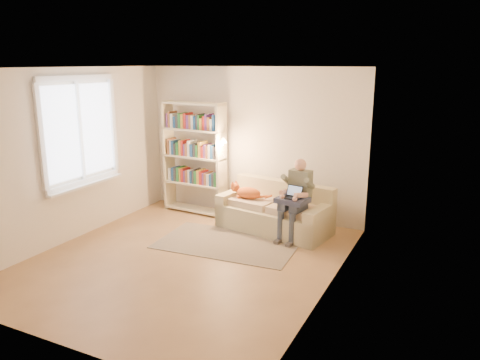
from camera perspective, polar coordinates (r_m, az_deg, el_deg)
The scene contains 14 objects.
floor at distance 6.64m, azimuth -6.63°, elevation -9.62°, with size 4.50×4.50×0.00m, color olive.
ceiling at distance 6.08m, azimuth -7.35°, elevation 13.43°, with size 4.00×4.50×0.02m, color white.
wall_left at distance 7.49m, azimuth -19.96°, elevation 2.80°, with size 0.02×4.50×2.60m, color silver.
wall_right at distance 5.43m, azimuth 11.05°, elevation -0.67°, with size 0.02×4.50×2.60m, color silver.
wall_back at distance 8.17m, azimuth 1.61°, elevation 4.54°, with size 4.00×0.02×2.60m, color silver.
wall_front at distance 4.58m, azimuth -22.42°, elevation -4.31°, with size 4.00×0.02×2.60m, color silver.
window at distance 7.58m, azimuth -18.65°, elevation 3.61°, with size 0.12×1.52×1.69m.
sofa at distance 7.63m, azimuth 4.33°, elevation -4.09°, with size 1.91×1.10×0.77m.
person at distance 7.18m, azimuth 6.87°, elevation -1.76°, with size 0.41×0.58×1.25m.
cat at distance 7.68m, azimuth 1.12°, elevation -1.52°, with size 0.65×0.29×0.23m.
blanket at distance 7.14m, azimuth 5.92°, elevation -2.35°, with size 0.45×0.37×0.08m, color #2A304A.
laptop at distance 7.12m, azimuth 5.98°, elevation -1.68°, with size 0.29×0.27×0.21m.
bookshelf at distance 8.36m, azimuth -5.59°, elevation 3.37°, with size 1.33×0.44×2.01m.
rug at distance 7.14m, azimuth -1.52°, elevation -7.71°, with size 2.07×1.22×0.01m, color gray.
Camera 1 is at (3.32, -5.09, 2.67)m, focal length 35.00 mm.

